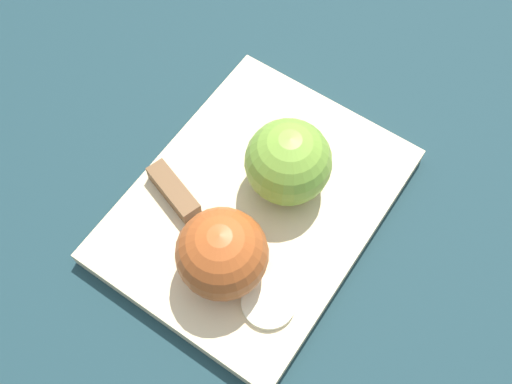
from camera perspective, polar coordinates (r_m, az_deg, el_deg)
ground_plane at (r=0.64m, az=0.00°, el=-1.68°), size 4.00×4.00×0.00m
cutting_board at (r=0.63m, az=0.00°, el=-1.27°), size 0.32×0.26×0.02m
apple_half_left at (r=0.59m, az=3.06°, el=2.84°), size 0.09×0.09×0.09m
apple_half_right at (r=0.55m, az=-3.28°, el=-5.88°), size 0.09×0.09×0.09m
knife at (r=0.61m, az=-7.32°, el=-0.63°), size 0.05×0.16×0.02m
apple_slice at (r=0.57m, az=1.21°, el=-10.47°), size 0.05×0.05×0.01m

